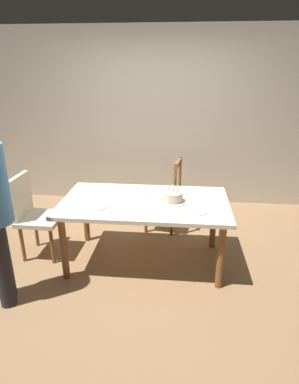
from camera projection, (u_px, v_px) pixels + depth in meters
The scene contains 11 objects.
ground at pixel (145, 260), 3.64m from camera, with size 6.40×6.40×0.00m, color #93704C.
back_wall at pixel (158, 119), 4.89m from camera, with size 6.40×0.10×2.60m, color beige.
dining_table at pixel (145, 208), 3.41m from camera, with size 1.74×0.98×0.73m.
birthday_cake at pixel (173, 198), 3.32m from camera, with size 0.28×0.28×0.18m.
plate_near_celebrant at pixel (94, 207), 3.22m from camera, with size 0.22×0.22×0.01m, color white.
plate_far_side at pixel (139, 192), 3.59m from camera, with size 0.22×0.22×0.01m, color white.
plate_near_guest at pixel (196, 211), 3.13m from camera, with size 0.22×0.22×0.01m, color white.
fork_near_celebrant at pixel (79, 207), 3.22m from camera, with size 0.18×0.02×0.01m, color silver.
fork_far_side at pixel (125, 192), 3.62m from camera, with size 0.18×0.02×0.01m, color silver.
chair_spindle_back at pixel (164, 196), 4.21m from camera, with size 0.50×0.50×0.95m.
chair_upholstered at pixel (33, 212), 3.59m from camera, with size 0.45×0.45×0.95m.
Camera 1 is at (0.35, -3.10, 2.04)m, focal length 30.25 mm.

